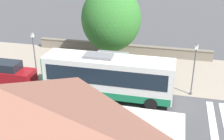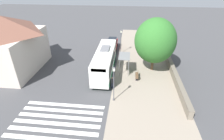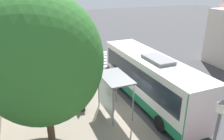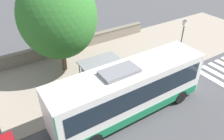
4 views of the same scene
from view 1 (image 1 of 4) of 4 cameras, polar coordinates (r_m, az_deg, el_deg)
name	(u,v)px [view 1 (image 1 of 4)]	position (r m, az deg, el deg)	size (l,w,h in m)	color
ground_plane	(102,87)	(24.89, -1.99, -3.44)	(120.00, 120.00, 0.00)	#424244
sidewalk_plaza	(114,67)	(28.82, 0.38, 0.60)	(9.00, 44.00, 0.02)	gray
stone_wall	(122,49)	(32.29, 2.02, 4.32)	(0.60, 20.00, 1.15)	slate
bus	(108,76)	(22.46, -0.80, -1.24)	(2.60, 10.34, 3.66)	silver
bus_shelter	(112,59)	(25.14, -0.01, 2.35)	(1.64, 2.84, 2.67)	slate
pedestrian	(161,83)	(23.70, 9.87, -2.67)	(0.34, 0.22, 1.66)	#2D3347
bench	(134,70)	(27.14, 4.45, 0.06)	(0.40, 1.81, 0.88)	brown
street_lamp_near	(194,65)	(23.43, 16.39, 0.94)	(0.28, 0.28, 4.52)	#4C4C51
street_lamp_far	(34,51)	(26.48, -15.53, 3.67)	(0.28, 0.28, 4.49)	#4C4C51
shade_tree	(111,19)	(28.46, -0.16, 10.35)	(5.97, 5.97, 8.02)	brown
parked_car_behind_bus	(8,74)	(26.58, -20.34, -0.70)	(1.96, 4.62, 2.14)	maroon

